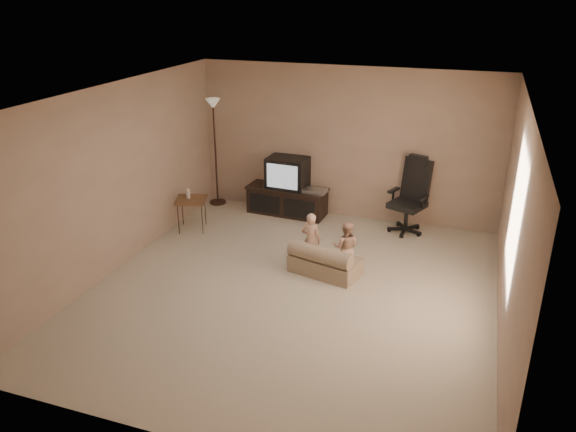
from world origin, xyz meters
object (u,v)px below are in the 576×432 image
(floor_lamp, at_px, (214,128))
(child_sofa, at_px, (324,262))
(toddler_right, at_px, (346,247))
(toddler_left, at_px, (311,240))
(side_table, at_px, (191,200))
(tv_stand, at_px, (288,191))
(office_chair, at_px, (409,205))

(floor_lamp, xyz_separation_m, child_sofa, (2.54, -1.98, -1.19))
(child_sofa, relative_size, toddler_right, 1.37)
(toddler_left, bearing_deg, child_sofa, 144.14)
(toddler_left, distance_m, toddler_right, 0.50)
(floor_lamp, bearing_deg, side_table, -83.88)
(child_sofa, bearing_deg, tv_stand, 135.23)
(office_chair, relative_size, floor_lamp, 0.65)
(office_chair, bearing_deg, tv_stand, -159.85)
(side_table, distance_m, child_sofa, 2.56)
(side_table, distance_m, floor_lamp, 1.49)
(office_chair, xyz_separation_m, child_sofa, (-0.87, -1.85, -0.26))
(floor_lamp, relative_size, toddler_right, 2.55)
(office_chair, height_order, toddler_right, office_chair)
(toddler_left, xyz_separation_m, toddler_right, (0.50, -0.02, -0.02))
(tv_stand, distance_m, child_sofa, 2.27)
(floor_lamp, xyz_separation_m, toddler_right, (2.80, -1.82, -1.00))
(office_chair, height_order, child_sofa, office_chair)
(tv_stand, bearing_deg, toddler_right, -47.26)
(tv_stand, relative_size, toddler_right, 1.90)
(side_table, bearing_deg, floor_lamp, 96.12)
(tv_stand, relative_size, floor_lamp, 0.75)
(side_table, bearing_deg, tv_stand, 42.87)
(office_chair, relative_size, side_table, 1.74)
(toddler_left, bearing_deg, office_chair, -122.37)
(tv_stand, distance_m, office_chair, 2.06)
(side_table, xyz_separation_m, child_sofa, (2.41, -0.78, -0.32))
(tv_stand, xyz_separation_m, side_table, (-1.23, -1.14, 0.09))
(toddler_left, bearing_deg, toddler_right, 178.89)
(side_table, bearing_deg, office_chair, 18.01)
(floor_lamp, bearing_deg, toddler_right, -32.99)
(office_chair, distance_m, toddler_right, 1.80)
(side_table, distance_m, toddler_right, 2.74)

